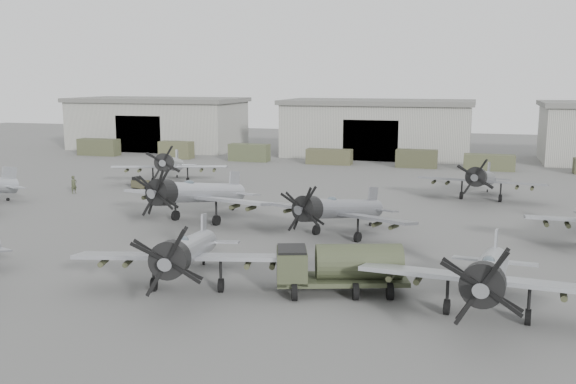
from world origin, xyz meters
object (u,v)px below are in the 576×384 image
object	(u,v)px
aircraft_far_1	(481,178)
fuel_tanker	(340,265)
aircraft_mid_1	(194,193)
aircraft_mid_2	(336,209)
aircraft_near_1	(186,252)
aircraft_far_0	(170,164)
ground_crew	(74,185)
tug_trailer	(150,186)
aircraft_near_2	(488,274)

from	to	relation	value
aircraft_far_1	fuel_tanker	world-z (taller)	aircraft_far_1
aircraft_mid_1	aircraft_mid_2	bearing A→B (deg)	3.04
aircraft_near_1	aircraft_far_0	xyz separation A→B (m)	(-17.98, 33.58, 0.05)
aircraft_far_0	aircraft_far_1	distance (m)	33.93
aircraft_far_1	fuel_tanker	bearing A→B (deg)	-95.86
aircraft_mid_1	aircraft_mid_2	world-z (taller)	aircraft_mid_1
aircraft_mid_2	aircraft_far_1	size ratio (longest dim) A/B	0.98
fuel_tanker	ground_crew	world-z (taller)	fuel_tanker
aircraft_mid_2	tug_trailer	bearing A→B (deg)	168.22
aircraft_far_1	tug_trailer	bearing A→B (deg)	-165.73
aircraft_mid_2	fuel_tanker	size ratio (longest dim) A/B	1.59
aircraft_mid_2	aircraft_far_1	xyz separation A→B (m)	(10.51, 19.03, 0.01)
aircraft_mid_1	tug_trailer	distance (m)	17.68
aircraft_near_1	aircraft_mid_2	world-z (taller)	aircraft_near_1
ground_crew	tug_trailer	bearing A→B (deg)	-36.04
aircraft_far_0	aircraft_far_1	bearing A→B (deg)	-18.46
aircraft_far_0	ground_crew	bearing A→B (deg)	-149.79
aircraft_mid_2	ground_crew	xyz separation A→B (m)	(-30.53, 11.04, -1.30)
ground_crew	aircraft_near_1	bearing A→B (deg)	-113.26
aircraft_mid_1	ground_crew	bearing A→B (deg)	164.27
aircraft_mid_1	fuel_tanker	distance (m)	20.80
aircraft_mid_1	fuel_tanker	xyz separation A→B (m)	(15.35, -14.01, -0.91)
tug_trailer	ground_crew	bearing A→B (deg)	-130.45
aircraft_mid_1	ground_crew	distance (m)	20.36
aircraft_far_0	aircraft_near_2	bearing A→B (deg)	-62.50
aircraft_far_0	tug_trailer	bearing A→B (deg)	-115.07
tug_trailer	ground_crew	distance (m)	7.82
aircraft_near_1	fuel_tanker	xyz separation A→B (m)	(8.34, 2.30, -0.70)
aircraft_near_1	aircraft_mid_1	xyz separation A→B (m)	(-7.01, 16.30, 0.21)
aircraft_far_1	ground_crew	bearing A→B (deg)	-161.15
aircraft_near_2	aircraft_mid_1	world-z (taller)	aircraft_mid_1
aircraft_mid_1	aircraft_far_1	bearing A→B (deg)	48.18
aircraft_mid_1	ground_crew	xyz separation A→B (m)	(-18.07, 9.23, -1.58)
aircraft_near_1	ground_crew	size ratio (longest dim) A/B	6.77
fuel_tanker	tug_trailer	bearing A→B (deg)	116.31
aircraft_near_2	aircraft_far_0	xyz separation A→B (m)	(-34.23, 33.23, 0.01)
aircraft_near_2	ground_crew	xyz separation A→B (m)	(-41.34, 25.18, -1.41)
aircraft_far_1	ground_crew	distance (m)	41.83
aircraft_mid_1	fuel_tanker	world-z (taller)	aircraft_mid_1
aircraft_far_1	tug_trailer	xyz separation A→B (m)	(-34.40, -3.88, -1.75)
aircraft_near_1	tug_trailer	bearing A→B (deg)	108.06
aircraft_far_0	aircraft_near_1	bearing A→B (deg)	-80.19
aircraft_near_2	aircraft_far_0	distance (m)	47.71
aircraft_mid_2	tug_trailer	distance (m)	28.34
aircraft_mid_1	aircraft_far_0	bearing A→B (deg)	133.71
aircraft_mid_1	aircraft_far_0	distance (m)	20.47
tug_trailer	ground_crew	world-z (taller)	ground_crew
fuel_tanker	aircraft_far_0	bearing A→B (deg)	111.97
tug_trailer	aircraft_far_0	bearing A→B (deg)	101.10
aircraft_mid_1	aircraft_far_0	world-z (taller)	aircraft_mid_1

